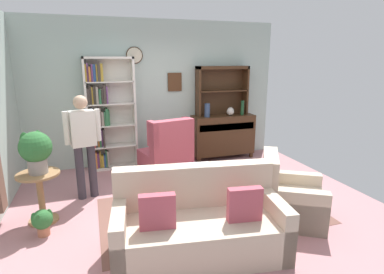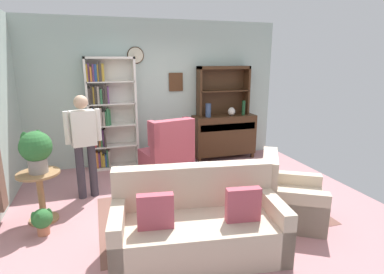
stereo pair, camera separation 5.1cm
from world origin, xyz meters
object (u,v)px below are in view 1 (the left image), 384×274
at_px(coffee_table, 174,187).
at_px(vase_tall, 207,110).
at_px(sideboard, 223,134).
at_px(armchair_floral, 288,199).
at_px(bottle_wine, 242,108).
at_px(plant_stand, 40,192).
at_px(person_reading, 84,140).
at_px(wingback_chair, 167,154).
at_px(couch_floral, 199,225).
at_px(sideboard_hutch, 222,84).
at_px(vase_round, 230,111).
at_px(potted_plant_large, 36,149).
at_px(bookshelf, 106,115).
at_px(book_stack, 168,180).
at_px(potted_plant_small, 42,221).

bearing_deg(coffee_table, vase_tall, 57.92).
xyz_separation_m(sideboard, armchair_floral, (-0.25, -2.70, -0.22)).
distance_m(bottle_wine, coffee_table, 2.86).
bearing_deg(plant_stand, person_reading, 46.26).
bearing_deg(person_reading, wingback_chair, 21.80).
distance_m(bottle_wine, couch_floral, 3.57).
bearing_deg(bottle_wine, armchair_floral, -103.87).
distance_m(sideboard, sideboard_hutch, 1.06).
height_order(wingback_chair, coffee_table, wingback_chair).
relative_size(vase_round, armchair_floral, 0.16).
distance_m(plant_stand, potted_plant_large, 0.57).
relative_size(bookshelf, sideboard_hutch, 1.91).
bearing_deg(book_stack, couch_floral, -83.66).
bearing_deg(person_reading, potted_plant_large, -133.35).
height_order(vase_tall, plant_stand, vase_tall).
xyz_separation_m(vase_tall, coffee_table, (-1.21, -1.93, -0.70)).
bearing_deg(vase_tall, bottle_wine, -0.66).
height_order(sideboard_hutch, coffee_table, sideboard_hutch).
bearing_deg(coffee_table, bookshelf, 109.44).
bearing_deg(sideboard, wingback_chair, -155.84).
height_order(armchair_floral, book_stack, armchair_floral).
bearing_deg(wingback_chair, coffee_table, -99.75).
distance_m(sideboard_hutch, coffee_table, 2.92).
height_order(couch_floral, coffee_table, couch_floral).
xyz_separation_m(bookshelf, sideboard, (2.34, -0.08, -0.54)).
bearing_deg(couch_floral, person_reading, 122.62).
xyz_separation_m(potted_plant_large, book_stack, (1.60, -0.29, -0.50)).
relative_size(bottle_wine, couch_floral, 0.16).
relative_size(wingback_chair, plant_stand, 1.57).
xyz_separation_m(sideboard, bottle_wine, (0.39, -0.09, 0.56)).
distance_m(sideboard, book_stack, 2.64).
height_order(bookshelf, sideboard, bookshelf).
height_order(plant_stand, person_reading, person_reading).
bearing_deg(book_stack, sideboard_hutch, 51.69).
distance_m(bottle_wine, book_stack, 2.91).
relative_size(bottle_wine, person_reading, 0.19).
distance_m(bookshelf, person_reading, 1.32).
relative_size(sideboard_hutch, potted_plant_small, 3.35).
bearing_deg(potted_plant_small, vase_tall, 35.33).
bearing_deg(sideboard, plant_stand, -152.14).
xyz_separation_m(bottle_wine, armchair_floral, (-0.64, -2.61, -0.78)).
relative_size(armchair_floral, book_stack, 4.73).
xyz_separation_m(bookshelf, vase_round, (2.47, -0.15, -0.04)).
relative_size(plant_stand, coffee_table, 0.83).
xyz_separation_m(sideboard_hutch, bottle_wine, (0.39, -0.20, -0.49)).
relative_size(sideboard, wingback_chair, 1.24).
height_order(couch_floral, wingback_chair, wingback_chair).
relative_size(potted_plant_large, book_stack, 2.39).
bearing_deg(armchair_floral, sideboard_hutch, 84.82).
bearing_deg(person_reading, plant_stand, -133.74).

